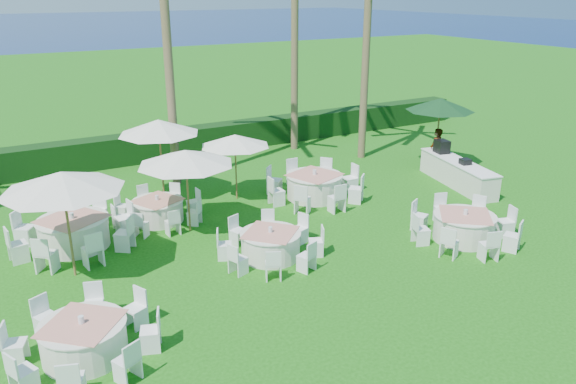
% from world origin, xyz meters
% --- Properties ---
extents(ground, '(120.00, 120.00, 0.00)m').
position_xyz_m(ground, '(0.00, 0.00, 0.00)').
color(ground, '#17510E').
rests_on(ground, ground).
extents(hedge, '(34.00, 1.00, 1.20)m').
position_xyz_m(hedge, '(0.00, 12.00, 0.60)').
color(hedge, black).
rests_on(hedge, ground).
extents(ocean, '(260.00, 260.00, 0.00)m').
position_xyz_m(ocean, '(0.00, 102.00, 0.00)').
color(ocean, '#082453').
rests_on(ocean, ground).
extents(banquet_table_a, '(2.97, 2.97, 0.92)m').
position_xyz_m(banquet_table_a, '(-4.83, -0.95, 0.40)').
color(banquet_table_a, silver).
rests_on(banquet_table_a, ground).
extents(banquet_table_b, '(2.87, 2.87, 0.90)m').
position_xyz_m(banquet_table_b, '(0.50, 1.17, 0.39)').
color(banquet_table_b, silver).
rests_on(banquet_table_b, ground).
extents(banquet_table_c, '(3.13, 3.13, 0.96)m').
position_xyz_m(banquet_table_c, '(5.99, -0.62, 0.42)').
color(banquet_table_c, silver).
rests_on(banquet_table_c, ground).
extents(banquet_table_d, '(3.51, 3.51, 1.05)m').
position_xyz_m(banquet_table_d, '(-4.10, 4.50, 0.46)').
color(banquet_table_d, silver).
rests_on(banquet_table_d, ground).
extents(banquet_table_e, '(2.85, 2.85, 0.87)m').
position_xyz_m(banquet_table_e, '(-1.44, 5.16, 0.38)').
color(banquet_table_e, silver).
rests_on(banquet_table_e, ground).
extents(banquet_table_f, '(3.46, 3.46, 1.04)m').
position_xyz_m(banquet_table_f, '(4.01, 4.54, 0.46)').
color(banquet_table_f, silver).
rests_on(banquet_table_f, ground).
extents(umbrella_a, '(3.02, 3.02, 2.82)m').
position_xyz_m(umbrella_a, '(-4.42, 2.71, 2.58)').
color(umbrella_a, brown).
rests_on(umbrella_a, ground).
extents(umbrella_b, '(2.88, 2.88, 2.57)m').
position_xyz_m(umbrella_b, '(-0.83, 3.95, 2.34)').
color(umbrella_b, brown).
rests_on(umbrella_b, ground).
extents(umbrella_c, '(2.76, 2.76, 2.87)m').
position_xyz_m(umbrella_c, '(-0.69, 6.98, 2.61)').
color(umbrella_c, brown).
rests_on(umbrella_c, ground).
extents(umbrella_d, '(2.41, 2.41, 2.33)m').
position_xyz_m(umbrella_d, '(1.58, 5.81, 2.12)').
color(umbrella_d, brown).
rests_on(umbrella_d, ground).
extents(umbrella_green, '(2.73, 2.73, 2.89)m').
position_xyz_m(umbrella_green, '(10.26, 5.12, 2.64)').
color(umbrella_green, brown).
rests_on(umbrella_green, ground).
extents(buffet_table, '(1.68, 4.15, 1.44)m').
position_xyz_m(buffet_table, '(9.43, 3.10, 0.51)').
color(buffet_table, silver).
rests_on(buffet_table, ground).
extents(staff_person, '(0.76, 0.62, 1.79)m').
position_xyz_m(staff_person, '(9.85, 4.73, 0.90)').
color(staff_person, gray).
rests_on(staff_person, ground).
extents(palm_c, '(4.12, 4.40, 11.60)m').
position_xyz_m(palm_c, '(0.27, 8.42, 6.28)').
color(palm_c, brown).
rests_on(palm_c, ground).
extents(palm_d, '(4.15, 4.40, 9.18)m').
position_xyz_m(palm_d, '(6.65, 10.52, 5.05)').
color(palm_d, brown).
rests_on(palm_d, ground).
extents(palm_e, '(4.14, 4.40, 8.68)m').
position_xyz_m(palm_e, '(8.52, 7.87, 4.80)').
color(palm_e, brown).
rests_on(palm_e, ground).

